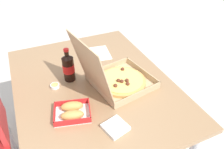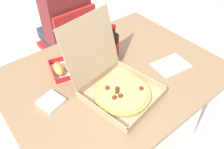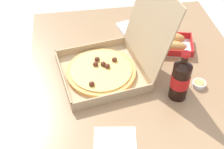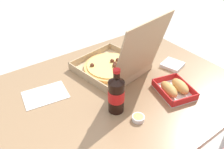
{
  "view_description": "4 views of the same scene",
  "coord_description": "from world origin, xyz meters",
  "px_view_note": "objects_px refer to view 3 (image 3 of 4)",
  "views": [
    {
      "loc": [
        -1.05,
        0.33,
        1.58
      ],
      "look_at": [
        -0.01,
        -0.13,
        0.73
      ],
      "focal_mm": 35.36,
      "sensor_mm": 36.0,
      "label": 1
    },
    {
      "loc": [
        -0.61,
        -0.74,
        1.58
      ],
      "look_at": [
        -0.06,
        -0.05,
        0.76
      ],
      "focal_mm": 35.34,
      "sensor_mm": 36.0,
      "label": 2
    },
    {
      "loc": [
        0.89,
        -0.27,
        1.61
      ],
      "look_at": [
        -0.03,
        -0.13,
        0.75
      ],
      "focal_mm": 49.07,
      "sensor_mm": 36.0,
      "label": 3
    },
    {
      "loc": [
        0.56,
        0.74,
        1.45
      ],
      "look_at": [
        -0.01,
        -0.05,
        0.76
      ],
      "focal_mm": 37.12,
      "sensor_mm": 36.0,
      "label": 4
    }
  ],
  "objects_px": {
    "pizza_box_open": "(109,64)",
    "napkin_pile": "(130,28)",
    "cola_bottle": "(181,79)",
    "bread_side_box": "(172,43)",
    "dipping_sauce_cup": "(199,84)"
  },
  "relations": [
    {
      "from": "dipping_sauce_cup",
      "to": "pizza_box_open",
      "type": "bearing_deg",
      "value": -111.03
    },
    {
      "from": "bread_side_box",
      "to": "pizza_box_open",
      "type": "bearing_deg",
      "value": -67.83
    },
    {
      "from": "bread_side_box",
      "to": "dipping_sauce_cup",
      "type": "relative_size",
      "value": 3.94
    },
    {
      "from": "napkin_pile",
      "to": "dipping_sauce_cup",
      "type": "distance_m",
      "value": 0.49
    },
    {
      "from": "bread_side_box",
      "to": "cola_bottle",
      "type": "relative_size",
      "value": 0.99
    },
    {
      "from": "pizza_box_open",
      "to": "dipping_sauce_cup",
      "type": "height_order",
      "value": "pizza_box_open"
    },
    {
      "from": "napkin_pile",
      "to": "dipping_sauce_cup",
      "type": "bearing_deg",
      "value": 24.92
    },
    {
      "from": "cola_bottle",
      "to": "napkin_pile",
      "type": "distance_m",
      "value": 0.5
    },
    {
      "from": "bread_side_box",
      "to": "dipping_sauce_cup",
      "type": "xyz_separation_m",
      "value": [
        0.27,
        0.04,
        -0.01
      ]
    },
    {
      "from": "bread_side_box",
      "to": "napkin_pile",
      "type": "bearing_deg",
      "value": -136.11
    },
    {
      "from": "bread_side_box",
      "to": "dipping_sauce_cup",
      "type": "distance_m",
      "value": 0.27
    },
    {
      "from": "pizza_box_open",
      "to": "bread_side_box",
      "type": "distance_m",
      "value": 0.35
    },
    {
      "from": "pizza_box_open",
      "to": "bread_side_box",
      "type": "bearing_deg",
      "value": 112.17
    },
    {
      "from": "pizza_box_open",
      "to": "napkin_pile",
      "type": "distance_m",
      "value": 0.34
    },
    {
      "from": "bread_side_box",
      "to": "cola_bottle",
      "type": "bearing_deg",
      "value": -12.74
    }
  ]
}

